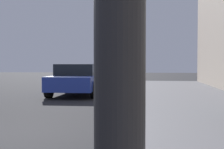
{
  "coord_description": "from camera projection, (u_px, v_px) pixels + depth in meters",
  "views": [
    {
      "loc": [
        2.66,
        -4.64,
        1.28
      ],
      "look_at": [
        1.6,
        4.29,
        0.97
      ],
      "focal_mm": 49.3,
      "sensor_mm": 36.0,
      "label": 1
    }
  ],
  "objects": [
    {
      "name": "car_blue",
      "position": [
        79.0,
        79.0,
        12.74
      ],
      "size": [
        1.96,
        4.28,
        1.27
      ],
      "color": "#233899",
      "rests_on": "ground_plane"
    },
    {
      "name": "car_green",
      "position": [
        132.0,
        68.0,
        45.47
      ],
      "size": [
        1.96,
        4.25,
        1.27
      ],
      "color": "#196638",
      "rests_on": "ground_plane"
    },
    {
      "name": "car_black",
      "position": [
        122.0,
        71.0,
        28.6
      ],
      "size": [
        1.93,
        4.57,
        1.43
      ],
      "color": "black",
      "rests_on": "ground_plane"
    },
    {
      "name": "car_red",
      "position": [
        108.0,
        74.0,
        19.62
      ],
      "size": [
        2.07,
        4.56,
        1.27
      ],
      "color": "red",
      "rests_on": "ground_plane"
    },
    {
      "name": "car_yellow",
      "position": [
        131.0,
        69.0,
        38.23
      ],
      "size": [
        2.02,
        4.55,
        1.43
      ],
      "color": "yellow",
      "rests_on": "ground_plane"
    }
  ]
}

